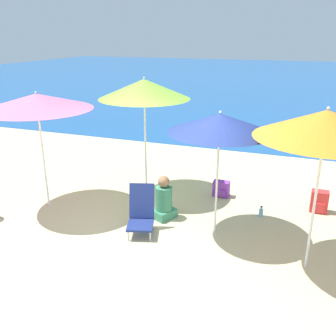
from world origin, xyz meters
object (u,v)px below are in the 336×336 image
beach_umbrella_lime (144,89)px  person_seated_near (164,201)px  water_bottle (261,212)px  beach_umbrella_pink (37,102)px  beach_umbrella_navy (220,123)px  backpack_purple (221,189)px  beach_chair_navy (141,212)px  backpack_red (319,202)px  beach_umbrella_orange (326,124)px

beach_umbrella_lime → person_seated_near: bearing=-51.3°
beach_umbrella_lime → water_bottle: beach_umbrella_lime is taller
beach_umbrella_pink → beach_umbrella_navy: bearing=2.0°
beach_umbrella_navy → water_bottle: bearing=53.6°
beach_umbrella_navy → backpack_purple: size_ratio=6.29×
beach_umbrella_lime → backpack_purple: bearing=13.0°
beach_umbrella_pink → person_seated_near: 2.85m
beach_chair_navy → backpack_purple: beach_chair_navy is taller
beach_umbrella_pink → backpack_red: bearing=17.8°
backpack_purple → backpack_red: bearing=-2.0°
beach_chair_navy → water_bottle: bearing=16.9°
beach_chair_navy → backpack_red: (2.82, 1.82, -0.15)m
beach_umbrella_lime → water_bottle: size_ratio=11.95×
beach_umbrella_pink → beach_umbrella_navy: size_ratio=1.07×
beach_umbrella_lime → water_bottle: (2.41, -0.29, -2.08)m
backpack_purple → backpack_red: (1.88, -0.07, 0.04)m
beach_umbrella_orange → beach_chair_navy: bearing=177.1°
beach_umbrella_pink → person_seated_near: beach_umbrella_pink is taller
beach_umbrella_lime → backpack_purple: 2.54m
beach_umbrella_pink → backpack_red: size_ratio=5.35×
beach_umbrella_navy → backpack_purple: beach_umbrella_navy is taller
beach_umbrella_orange → water_bottle: (-0.81, 1.38, -2.01)m
beach_umbrella_pink → beach_umbrella_lime: 1.98m
backpack_red → water_bottle: size_ratio=2.07×
person_seated_near → backpack_red: bearing=52.6°
beach_umbrella_pink → backpack_purple: size_ratio=6.72×
beach_umbrella_pink → water_bottle: beach_umbrella_pink is taller
beach_umbrella_pink → beach_umbrella_lime: size_ratio=0.93×
beach_umbrella_pink → person_seated_near: bearing=8.6°
beach_umbrella_orange → beach_umbrella_navy: size_ratio=1.12×
backpack_red → backpack_purple: bearing=178.0°
beach_umbrella_orange → backpack_red: beach_umbrella_orange is taller
water_bottle → backpack_red: bearing=30.0°
beach_umbrella_orange → backpack_purple: beach_umbrella_orange is taller
beach_umbrella_navy → beach_chair_navy: bearing=-163.0°
beach_chair_navy → backpack_purple: size_ratio=2.42×
beach_umbrella_navy → water_bottle: beach_umbrella_navy is taller
beach_umbrella_pink → beach_umbrella_orange: 4.74m
beach_umbrella_navy → backpack_purple: 2.31m
person_seated_near → backpack_purple: 1.51m
beach_umbrella_pink → beach_chair_navy: beach_umbrella_pink is taller
beach_umbrella_orange → beach_umbrella_navy: bearing=161.4°
beach_chair_navy → water_bottle: (1.83, 1.25, -0.28)m
beach_umbrella_navy → beach_umbrella_lime: size_ratio=0.87×
beach_umbrella_navy → person_seated_near: 1.86m
beach_umbrella_pink → person_seated_near: size_ratio=2.74×
beach_chair_navy → backpack_purple: bearing=46.0°
beach_chair_navy → water_bottle: size_ratio=3.99×
beach_umbrella_pink → beach_umbrella_navy: 3.27m
beach_chair_navy → backpack_red: beach_chair_navy is taller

